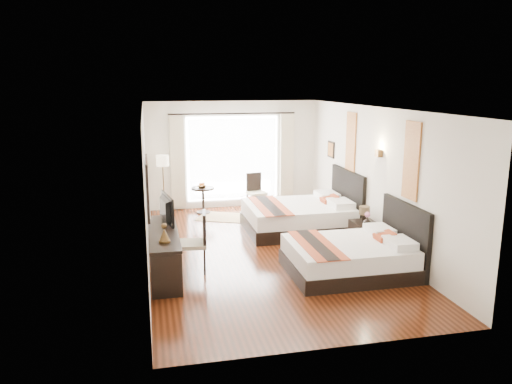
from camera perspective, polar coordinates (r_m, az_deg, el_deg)
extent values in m
cube|color=#341609|center=(9.93, 1.09, -6.81)|extent=(4.50, 7.50, 0.01)
cube|color=white|center=(9.39, 1.16, 9.52)|extent=(4.50, 7.50, 0.02)
cube|color=silver|center=(10.31, 13.35, 1.66)|extent=(0.01, 7.50, 2.80)
cube|color=silver|center=(9.30, -12.45, 0.56)|extent=(0.01, 7.50, 2.80)
cube|color=silver|center=(13.18, -2.70, 4.28)|extent=(4.50, 0.01, 2.80)
cube|color=silver|center=(6.09, 9.43, -5.58)|extent=(4.50, 0.01, 2.80)
cube|color=white|center=(13.18, -2.69, 3.84)|extent=(2.40, 0.02, 2.20)
cube|color=white|center=(13.12, -2.64, 3.80)|extent=(2.30, 0.02, 2.10)
cube|color=#BBB091|center=(12.92, -8.97, 3.44)|extent=(0.35, 0.14, 2.35)
cube|color=#BBB091|center=(13.40, 3.52, 3.89)|extent=(0.35, 0.14, 2.35)
cube|color=maroon|center=(8.98, 17.34, 3.43)|extent=(0.03, 0.50, 1.35)
cube|color=maroon|center=(11.31, 10.78, 5.53)|extent=(0.03, 0.50, 1.35)
cube|color=#4C351B|center=(9.98, 13.85, 4.31)|extent=(0.10, 0.14, 0.14)
cube|color=black|center=(8.57, -12.31, 0.58)|extent=(0.04, 1.25, 0.95)
cube|color=white|center=(8.57, -12.14, 0.59)|extent=(0.01, 1.12, 0.82)
cube|color=black|center=(8.95, 10.39, -8.32)|extent=(2.06, 1.60, 0.25)
cube|color=white|center=(8.86, 10.46, -6.65)|extent=(2.00, 1.56, 0.30)
cube|color=black|center=(9.26, 16.64, -4.84)|extent=(0.08, 1.60, 1.20)
cube|color=#913617|center=(8.61, 6.94, -5.99)|extent=(0.55, 1.66, 0.02)
cube|color=black|center=(11.25, 4.71, -3.75)|extent=(2.28, 1.78, 0.28)
cube|color=white|center=(11.17, 4.74, -2.24)|extent=(2.22, 1.74, 0.33)
cube|color=black|center=(11.51, 10.39, -0.82)|extent=(0.08, 1.78, 1.34)
cube|color=#913617|center=(10.96, 1.56, -1.54)|extent=(0.61, 1.84, 0.02)
cube|color=black|center=(10.24, 12.26, -4.86)|extent=(0.46, 0.57, 0.55)
cylinder|color=black|center=(10.26, 12.25, -2.98)|extent=(0.09, 0.09, 0.18)
cylinder|color=#382C1B|center=(10.22, 12.29, -2.06)|extent=(0.22, 0.22, 0.16)
imported|color=black|center=(9.98, 12.58, -3.52)|extent=(0.16, 0.16, 0.15)
cube|color=black|center=(8.88, -10.47, -6.77)|extent=(0.50, 2.20, 0.76)
imported|color=black|center=(9.22, -10.63, -1.92)|extent=(0.26, 0.91, 0.52)
cube|color=#BBB08F|center=(8.85, -7.30, -5.93)|extent=(0.54, 0.54, 0.07)
cube|color=black|center=(8.76, -5.91, -4.05)|extent=(0.10, 0.47, 0.55)
cylinder|color=black|center=(12.79, -10.39, -2.51)|extent=(0.23, 0.23, 0.03)
cylinder|color=#4C351B|center=(12.64, -10.50, 0.35)|extent=(0.03, 0.03, 1.29)
cylinder|color=beige|center=(12.51, -10.63, 3.56)|extent=(0.31, 0.31, 0.27)
cylinder|color=black|center=(12.74, -6.05, -0.95)|extent=(0.58, 0.58, 0.67)
imported|color=#452E18|center=(12.63, -6.20, 0.62)|extent=(0.30, 0.30, 0.06)
cube|color=#BBB08F|center=(12.97, 0.07, -0.13)|extent=(0.52, 0.52, 0.06)
cube|color=black|center=(13.10, -0.27, 1.17)|extent=(0.42, 0.12, 0.49)
cube|color=tan|center=(12.35, -3.55, -2.89)|extent=(1.55, 1.34, 0.01)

